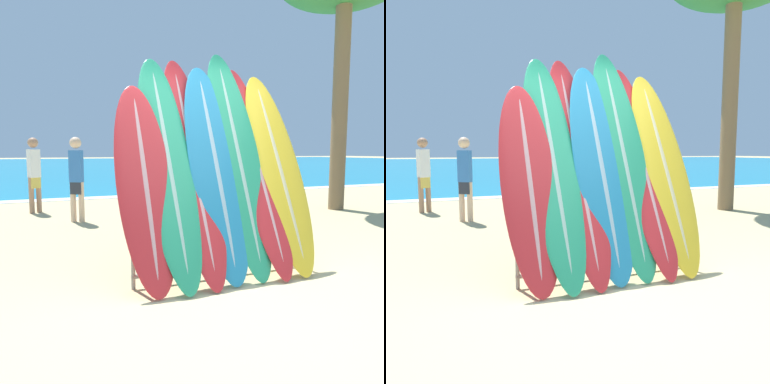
% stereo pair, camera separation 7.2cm
% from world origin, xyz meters
% --- Properties ---
extents(ground_plane, '(160.00, 160.00, 0.00)m').
position_xyz_m(ground_plane, '(0.00, 0.00, 0.00)').
color(ground_plane, tan).
extents(ocean_water, '(120.00, 60.00, 0.01)m').
position_xyz_m(ocean_water, '(0.00, 37.31, 0.00)').
color(ocean_water, teal).
rests_on(ocean_water, ground_plane).
extents(surfboard_rack, '(1.92, 0.04, 0.80)m').
position_xyz_m(surfboard_rack, '(-0.01, 0.73, 0.44)').
color(surfboard_rack, gray).
rests_on(surfboard_rack, ground_plane).
extents(surfboard_slot_0, '(0.56, 0.97, 2.01)m').
position_xyz_m(surfboard_slot_0, '(-0.80, 0.79, 1.01)').
color(surfboard_slot_0, red).
rests_on(surfboard_slot_0, ground_plane).
extents(surfboard_slot_1, '(0.53, 1.29, 2.37)m').
position_xyz_m(surfboard_slot_1, '(-0.53, 0.90, 1.19)').
color(surfboard_slot_1, '#289E70').
rests_on(surfboard_slot_1, ground_plane).
extents(surfboard_slot_2, '(0.50, 1.28, 2.37)m').
position_xyz_m(surfboard_slot_2, '(-0.25, 0.92, 1.19)').
color(surfboard_slot_2, red).
rests_on(surfboard_slot_2, ground_plane).
extents(surfboard_slot_3, '(0.59, 1.07, 2.28)m').
position_xyz_m(surfboard_slot_3, '(-0.02, 0.85, 1.14)').
color(surfboard_slot_3, teal).
rests_on(surfboard_slot_3, ground_plane).
extents(surfboard_slot_4, '(0.55, 1.16, 2.47)m').
position_xyz_m(surfboard_slot_4, '(0.27, 0.90, 1.24)').
color(surfboard_slot_4, '#289E70').
rests_on(surfboard_slot_4, ground_plane).
extents(surfboard_slot_5, '(0.48, 1.28, 2.33)m').
position_xyz_m(surfboard_slot_5, '(0.51, 0.90, 1.16)').
color(surfboard_slot_5, red).
rests_on(surfboard_slot_5, ground_plane).
extents(surfboard_slot_6, '(0.58, 1.18, 2.25)m').
position_xyz_m(surfboard_slot_6, '(0.77, 0.86, 1.12)').
color(surfboard_slot_6, yellow).
rests_on(surfboard_slot_6, ground_plane).
extents(person_near_water, '(0.27, 0.24, 1.58)m').
position_xyz_m(person_near_water, '(-1.08, 4.51, 0.86)').
color(person_near_water, beige).
rests_on(person_near_water, ground_plane).
extents(person_mid_beach, '(0.21, 0.26, 1.54)m').
position_xyz_m(person_mid_beach, '(2.21, 3.75, 0.84)').
color(person_mid_beach, tan).
rests_on(person_mid_beach, ground_plane).
extents(person_far_left, '(0.27, 0.24, 1.60)m').
position_xyz_m(person_far_left, '(-1.81, 5.94, 0.87)').
color(person_far_left, '#A87A5B').
rests_on(person_far_left, ground_plane).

